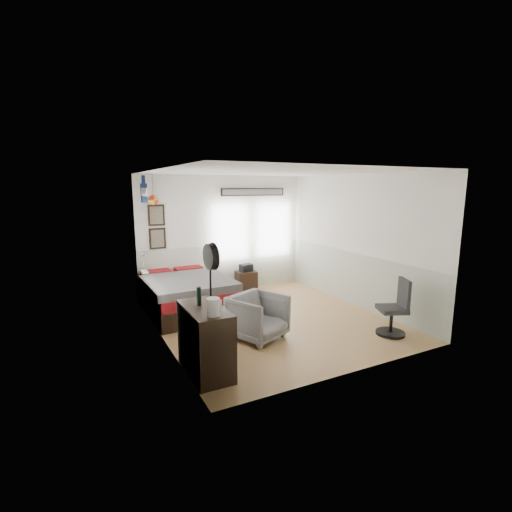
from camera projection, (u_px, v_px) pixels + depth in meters
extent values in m
cube|color=#B18351|center=(270.00, 320.00, 6.94)|extent=(4.00, 4.50, 0.01)
cube|color=silver|center=(224.00, 234.00, 8.66)|extent=(4.00, 0.02, 2.70)
cube|color=silver|center=(357.00, 274.00, 4.71)|extent=(4.00, 0.02, 2.70)
cube|color=silver|center=(159.00, 258.00, 5.79)|extent=(0.02, 4.50, 2.70)
cube|color=silver|center=(356.00, 241.00, 7.58)|extent=(0.02, 4.50, 2.70)
cube|color=white|center=(272.00, 172.00, 6.43)|extent=(4.00, 4.50, 0.02)
cube|color=beige|center=(225.00, 268.00, 8.80)|extent=(4.00, 0.01, 1.10)
cube|color=beige|center=(162.00, 307.00, 5.95)|extent=(0.01, 4.50, 1.10)
cube|color=beige|center=(354.00, 279.00, 7.72)|extent=(0.01, 4.50, 1.10)
cube|color=silver|center=(154.00, 246.00, 6.28)|extent=(0.03, 2.20, 1.35)
cube|color=silver|center=(231.00, 232.00, 8.68)|extent=(0.95, 0.03, 1.30)
cube|color=silver|center=(273.00, 229.00, 9.19)|extent=(0.95, 0.03, 1.30)
cube|color=black|center=(157.00, 239.00, 7.94)|extent=(0.35, 0.03, 0.45)
cube|color=black|center=(156.00, 215.00, 7.84)|extent=(0.35, 0.03, 0.45)
cube|color=#7F7259|center=(158.00, 239.00, 7.92)|extent=(0.27, 0.01, 0.37)
cube|color=#7F7259|center=(156.00, 215.00, 7.83)|extent=(0.27, 0.01, 0.37)
cube|color=black|center=(253.00, 192.00, 8.78)|extent=(1.65, 0.03, 0.18)
cube|color=gray|center=(254.00, 192.00, 8.77)|extent=(1.58, 0.01, 0.13)
cube|color=white|center=(144.00, 192.00, 6.63)|extent=(0.02, 0.48, 0.14)
sphere|color=red|center=(153.00, 200.00, 7.50)|extent=(0.20, 0.20, 0.20)
cube|color=black|center=(185.00, 302.00, 7.44)|extent=(1.56, 2.19, 0.34)
cube|color=#A2101D|center=(185.00, 289.00, 7.39)|extent=(1.52, 2.15, 0.19)
cube|color=#595754|center=(188.00, 283.00, 7.15)|extent=(1.60, 1.64, 0.15)
cube|color=#A2101D|center=(157.00, 273.00, 7.95)|extent=(0.60, 0.38, 0.15)
cube|color=#A2101D|center=(189.00, 270.00, 8.27)|extent=(0.60, 0.38, 0.15)
cube|color=black|center=(205.00, 340.00, 4.90)|extent=(0.48, 1.00, 0.90)
imported|color=gray|center=(258.00, 317.00, 6.02)|extent=(1.03, 1.04, 0.73)
cube|color=black|center=(246.00, 281.00, 8.86)|extent=(0.49, 0.40, 0.46)
cylinder|color=black|center=(390.00, 333.00, 6.23)|extent=(0.48, 0.48, 0.05)
cylinder|color=black|center=(391.00, 321.00, 6.19)|extent=(0.06, 0.06, 0.37)
cube|color=#313131|center=(392.00, 309.00, 6.15)|extent=(0.56, 0.56, 0.07)
cube|color=#313131|center=(404.00, 293.00, 6.11)|extent=(0.21, 0.38, 0.48)
cylinder|color=silver|center=(213.00, 307.00, 4.50)|extent=(0.16, 0.16, 0.22)
cube|color=silver|center=(221.00, 305.00, 4.54)|extent=(0.02, 0.02, 0.13)
cylinder|color=black|center=(199.00, 296.00, 4.88)|extent=(0.06, 0.06, 0.25)
cylinder|color=black|center=(211.00, 284.00, 4.71)|extent=(0.03, 0.03, 0.66)
cylinder|color=black|center=(210.00, 257.00, 4.65)|extent=(0.09, 0.33, 0.33)
cylinder|color=black|center=(213.00, 256.00, 4.67)|extent=(0.04, 0.35, 0.35)
cube|color=black|center=(246.00, 268.00, 8.80)|extent=(0.32, 0.23, 0.17)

